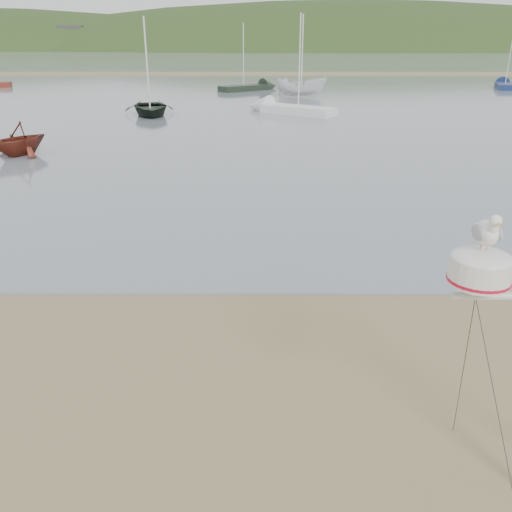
{
  "coord_description": "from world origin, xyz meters",
  "views": [
    {
      "loc": [
        1.77,
        -5.61,
        4.75
      ],
      "look_at": [
        1.75,
        1.0,
        2.05
      ],
      "focal_mm": 38.0,
      "sensor_mm": 36.0,
      "label": 1
    }
  ],
  "objects_px": {
    "sailboat_white_near": "(277,108)",
    "boat_dark": "(148,79)",
    "sailboat_dark_mid": "(257,87)",
    "boat_red": "(16,124)",
    "sailboat_blue_far": "(503,85)",
    "boat_white": "(302,70)"
  },
  "relations": [
    {
      "from": "boat_white",
      "to": "sailboat_dark_mid",
      "type": "xyz_separation_m",
      "value": [
        -3.62,
        6.44,
        -1.85
      ]
    },
    {
      "from": "sailboat_blue_far",
      "to": "sailboat_white_near",
      "type": "bearing_deg",
      "value": -140.95
    },
    {
      "from": "boat_white",
      "to": "sailboat_white_near",
      "type": "height_order",
      "value": "sailboat_white_near"
    },
    {
      "from": "boat_red",
      "to": "sailboat_dark_mid",
      "type": "xyz_separation_m",
      "value": [
        10.05,
        30.01,
        -1.05
      ]
    },
    {
      "from": "boat_red",
      "to": "sailboat_white_near",
      "type": "distance_m",
      "value": 18.12
    },
    {
      "from": "boat_dark",
      "to": "sailboat_blue_far",
      "type": "bearing_deg",
      "value": 20.16
    },
    {
      "from": "sailboat_dark_mid",
      "to": "sailboat_blue_far",
      "type": "height_order",
      "value": "sailboat_dark_mid"
    },
    {
      "from": "sailboat_white_near",
      "to": "sailboat_dark_mid",
      "type": "xyz_separation_m",
      "value": [
        -1.3,
        15.92,
        0.0
      ]
    },
    {
      "from": "boat_white",
      "to": "sailboat_dark_mid",
      "type": "relative_size",
      "value": 0.67
    },
    {
      "from": "boat_white",
      "to": "sailboat_blue_far",
      "type": "xyz_separation_m",
      "value": [
        20.51,
        9.04,
        -1.85
      ]
    },
    {
      "from": "sailboat_dark_mid",
      "to": "sailboat_blue_far",
      "type": "bearing_deg",
      "value": 6.16
    },
    {
      "from": "boat_red",
      "to": "sailboat_blue_far",
      "type": "distance_m",
      "value": 47.25
    },
    {
      "from": "sailboat_white_near",
      "to": "sailboat_blue_far",
      "type": "xyz_separation_m",
      "value": [
        22.83,
        18.52,
        0.0
      ]
    },
    {
      "from": "sailboat_white_near",
      "to": "boat_white",
      "type": "bearing_deg",
      "value": 76.25
    },
    {
      "from": "boat_red",
      "to": "sailboat_blue_far",
      "type": "height_order",
      "value": "sailboat_blue_far"
    },
    {
      "from": "boat_dark",
      "to": "sailboat_dark_mid",
      "type": "height_order",
      "value": "sailboat_dark_mid"
    },
    {
      "from": "boat_white",
      "to": "sailboat_white_near",
      "type": "relative_size",
      "value": 0.64
    },
    {
      "from": "sailboat_white_near",
      "to": "boat_dark",
      "type": "bearing_deg",
      "value": -168.33
    },
    {
      "from": "boat_red",
      "to": "sailboat_blue_far",
      "type": "xyz_separation_m",
      "value": [
        34.18,
        32.61,
        -1.05
      ]
    },
    {
      "from": "boat_red",
      "to": "boat_dark",
      "type": "bearing_deg",
      "value": 105.88
    },
    {
      "from": "boat_dark",
      "to": "boat_red",
      "type": "relative_size",
      "value": 1.68
    },
    {
      "from": "sailboat_white_near",
      "to": "boat_red",
      "type": "bearing_deg",
      "value": -128.86
    }
  ]
}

